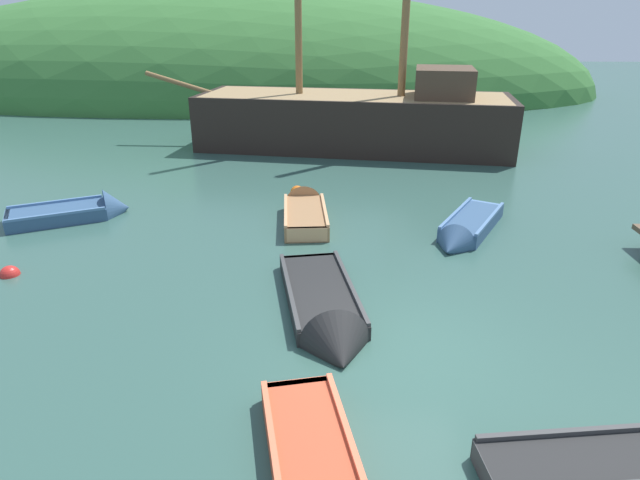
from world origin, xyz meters
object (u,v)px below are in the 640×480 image
object	(u,v)px
rowboat_outer_right	(326,316)
rowboat_far	(624,470)
rowboat_center	(466,231)
rowboat_near_dock	(80,214)
rowboat_portside	(305,213)
sailing_ship	(357,127)
buoy_red	(10,275)
buoy_orange	(297,192)

from	to	relation	value
rowboat_outer_right	rowboat_far	xyz separation A→B (m)	(3.70, -3.47, 0.02)
rowboat_center	rowboat_far	xyz separation A→B (m)	(0.24, -7.70, -0.02)
rowboat_outer_right	rowboat_near_dock	bearing A→B (deg)	-137.69
rowboat_portside	rowboat_far	distance (m)	9.84
sailing_ship	rowboat_outer_right	size ratio (longest dim) A/B	3.77
rowboat_far	buoy_red	bearing A→B (deg)	147.16
rowboat_portside	rowboat_center	size ratio (longest dim) A/B	0.96
rowboat_center	buoy_red	bearing A→B (deg)	-47.26
rowboat_portside	buoy_red	size ratio (longest dim) A/B	7.92
rowboat_near_dock	buoy_red	xyz separation A→B (m)	(0.08, -3.54, -0.11)
rowboat_portside	sailing_ship	bearing A→B (deg)	-16.50
rowboat_center	buoy_orange	size ratio (longest dim) A/B	7.98
sailing_ship	rowboat_center	bearing A→B (deg)	112.98
buoy_red	sailing_ship	bearing A→B (deg)	57.32
rowboat_far	buoy_orange	size ratio (longest dim) A/B	7.58
buoy_orange	buoy_red	distance (m)	8.32
rowboat_outer_right	buoy_red	size ratio (longest dim) A/B	9.82
rowboat_near_dock	rowboat_far	world-z (taller)	rowboat_near_dock
rowboat_near_dock	rowboat_center	size ratio (longest dim) A/B	0.96
rowboat_outer_right	rowboat_center	size ratio (longest dim) A/B	1.18
rowboat_outer_right	rowboat_far	bearing A→B (deg)	35.54
rowboat_near_dock	buoy_red	size ratio (longest dim) A/B	7.96
sailing_ship	buoy_orange	xyz separation A→B (m)	(-2.02, -6.11, -0.87)
rowboat_far	buoy_orange	xyz separation A→B (m)	(-4.80, 11.06, -0.10)
sailing_ship	buoy_red	world-z (taller)	sailing_ship
buoy_orange	rowboat_portside	bearing A→B (deg)	-80.53
rowboat_outer_right	buoy_red	xyz separation A→B (m)	(-6.86, 1.59, -0.08)
rowboat_center	rowboat_far	bearing A→B (deg)	30.20
rowboat_center	buoy_red	distance (m)	10.65
rowboat_outer_right	rowboat_portside	xyz separation A→B (m)	(-0.73, 5.31, 0.06)
rowboat_outer_right	rowboat_portside	distance (m)	5.36
buoy_red	rowboat_far	bearing A→B (deg)	-25.61
rowboat_near_dock	rowboat_far	distance (m)	13.68
sailing_ship	buoy_orange	world-z (taller)	sailing_ship
rowboat_outer_right	buoy_orange	bearing A→B (deg)	177.06
rowboat_far	buoy_orange	world-z (taller)	rowboat_far
rowboat_far	buoy_orange	bearing A→B (deg)	106.24
rowboat_center	buoy_red	world-z (taller)	rowboat_center
rowboat_outer_right	rowboat_far	size ratio (longest dim) A/B	1.25
rowboat_near_dock	buoy_orange	size ratio (longest dim) A/B	7.66
rowboat_outer_right	rowboat_portside	size ratio (longest dim) A/B	1.24
rowboat_outer_right	rowboat_near_dock	distance (m)	8.63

